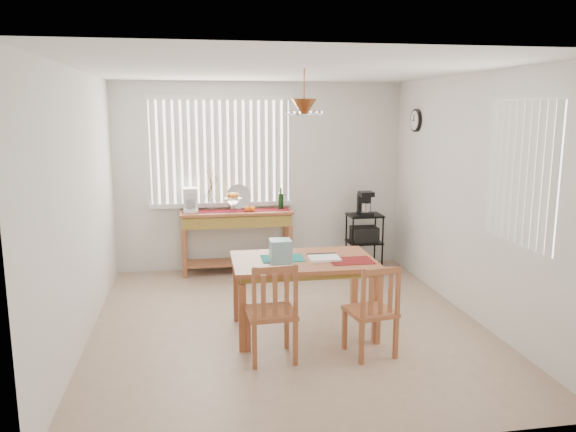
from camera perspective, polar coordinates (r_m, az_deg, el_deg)
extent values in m
cube|color=tan|center=(6.03, -0.06, -10.91)|extent=(4.00, 4.50, 0.01)
cube|color=silver|center=(7.93, -2.84, 4.08)|extent=(4.00, 0.10, 2.60)
cube|color=silver|center=(3.48, 6.30, -4.63)|extent=(4.00, 0.10, 2.60)
cube|color=silver|center=(5.71, -20.80, 0.78)|extent=(0.10, 4.50, 2.60)
cube|color=silver|center=(6.34, 18.53, 1.86)|extent=(0.10, 4.50, 2.60)
cube|color=white|center=(5.62, -0.07, 15.15)|extent=(4.00, 4.50, 0.10)
cube|color=white|center=(7.80, -6.86, 6.48)|extent=(1.90, 0.01, 1.40)
cube|color=white|center=(7.80, -13.50, 6.26)|extent=(0.07, 0.03, 1.40)
cube|color=white|center=(7.79, -12.72, 6.29)|extent=(0.07, 0.03, 1.40)
cube|color=white|center=(7.78, -11.94, 6.32)|extent=(0.07, 0.03, 1.40)
cube|color=white|center=(7.78, -11.16, 6.35)|extent=(0.07, 0.03, 1.40)
cube|color=white|center=(7.78, -10.37, 6.38)|extent=(0.07, 0.03, 1.40)
cube|color=white|center=(7.78, -9.59, 6.40)|extent=(0.07, 0.03, 1.40)
cube|color=white|center=(7.78, -8.81, 6.42)|extent=(0.07, 0.03, 1.40)
cube|color=white|center=(7.78, -8.03, 6.45)|extent=(0.07, 0.03, 1.40)
cube|color=white|center=(7.79, -7.25, 6.47)|extent=(0.07, 0.03, 1.40)
cube|color=white|center=(7.79, -6.47, 6.49)|extent=(0.07, 0.03, 1.40)
cube|color=white|center=(7.80, -5.69, 6.51)|extent=(0.07, 0.03, 1.40)
cube|color=white|center=(7.81, -4.91, 6.52)|extent=(0.07, 0.03, 1.40)
cube|color=white|center=(7.81, -4.13, 6.54)|extent=(0.07, 0.03, 1.40)
cube|color=white|center=(7.83, -3.36, 6.56)|extent=(0.07, 0.03, 1.40)
cube|color=white|center=(7.84, -2.59, 6.57)|extent=(0.07, 0.03, 1.40)
cube|color=white|center=(7.85, -1.82, 6.58)|extent=(0.07, 0.03, 1.40)
cube|color=white|center=(7.87, -1.05, 6.59)|extent=(0.07, 0.03, 1.40)
cube|color=white|center=(7.88, -0.29, 6.60)|extent=(0.07, 0.03, 1.40)
cube|color=white|center=(7.86, -6.73, 1.16)|extent=(1.98, 0.06, 0.06)
cube|color=white|center=(7.75, -6.97, 11.86)|extent=(1.98, 0.06, 0.06)
cube|color=white|center=(5.50, 22.63, 3.99)|extent=(0.01, 1.10, 1.30)
cube|color=white|center=(5.09, 25.48, 3.28)|extent=(0.03, 0.07, 1.30)
cube|color=white|center=(5.18, 24.79, 3.45)|extent=(0.03, 0.07, 1.30)
cube|color=white|center=(5.27, 24.12, 3.61)|extent=(0.03, 0.07, 1.30)
cube|color=white|center=(5.36, 23.47, 3.77)|extent=(0.03, 0.07, 1.30)
cube|color=white|center=(5.45, 22.84, 3.91)|extent=(0.03, 0.07, 1.30)
cube|color=white|center=(5.54, 22.24, 4.06)|extent=(0.03, 0.07, 1.30)
cube|color=white|center=(5.64, 21.65, 4.20)|extent=(0.03, 0.07, 1.30)
cube|color=white|center=(5.73, 21.09, 4.33)|extent=(0.03, 0.07, 1.30)
cube|color=white|center=(5.82, 20.54, 4.46)|extent=(0.03, 0.07, 1.30)
cube|color=white|center=(5.92, 20.01, 4.58)|extent=(0.03, 0.07, 1.30)
cylinder|color=black|center=(7.65, 12.87, 9.44)|extent=(0.04, 0.30, 0.30)
cylinder|color=white|center=(7.64, 12.71, 9.44)|extent=(0.01, 0.25, 0.25)
cylinder|color=brown|center=(5.42, 1.65, 12.97)|extent=(0.01, 0.01, 0.34)
cone|color=brown|center=(5.42, 1.64, 11.07)|extent=(0.24, 0.24, 0.14)
sphere|color=white|center=(5.45, 3.32, 10.42)|extent=(0.05, 0.05, 0.05)
sphere|color=white|center=(5.57, 2.18, 10.44)|extent=(0.05, 0.05, 0.05)
sphere|color=white|center=(5.54, 0.53, 10.45)|extent=(0.05, 0.05, 0.05)
sphere|color=white|center=(5.39, -0.06, 10.44)|extent=(0.05, 0.05, 0.05)
sphere|color=white|center=(5.26, 1.07, 10.43)|extent=(0.05, 0.05, 0.05)
sphere|color=white|center=(5.30, 2.80, 10.42)|extent=(0.05, 0.05, 0.05)
cube|color=#A65E38|center=(7.68, -5.26, 0.37)|extent=(1.53, 0.43, 0.04)
cube|color=olive|center=(7.70, -5.25, -0.40)|extent=(1.47, 0.39, 0.15)
cube|color=#A65E38|center=(7.61, -10.50, -3.81)|extent=(0.06, 0.06, 0.66)
cube|color=#A65E38|center=(7.72, 0.23, -3.43)|extent=(0.06, 0.06, 0.66)
cube|color=#A65E38|center=(7.93, -10.47, -3.21)|extent=(0.06, 0.06, 0.66)
cube|color=#A65E38|center=(8.04, -0.18, -2.85)|extent=(0.06, 0.06, 0.66)
cube|color=#A65E38|center=(7.84, -5.17, -4.66)|extent=(1.42, 0.37, 0.03)
cube|color=red|center=(7.84, -3.43, -4.15)|extent=(0.29, 0.21, 0.10)
cube|color=maroon|center=(7.68, -5.26, 0.53)|extent=(1.45, 0.24, 0.01)
cube|color=white|center=(7.65, -9.84, 0.55)|extent=(0.19, 0.23, 0.05)
cube|color=white|center=(7.71, -9.87, 1.52)|extent=(0.19, 0.08, 0.29)
cube|color=white|center=(7.59, -9.90, 2.58)|extent=(0.19, 0.21, 0.07)
cylinder|color=white|center=(7.61, -9.86, 1.15)|extent=(0.12, 0.12, 0.12)
cylinder|color=white|center=(7.65, -5.61, 0.83)|extent=(0.05, 0.05, 0.10)
cone|color=white|center=(7.63, -5.63, 1.50)|extent=(0.25, 0.25, 0.09)
sphere|color=#CF451B|center=(7.62, -5.28, 2.11)|extent=(0.08, 0.08, 0.08)
sphere|color=#CF451B|center=(7.67, -5.66, 2.16)|extent=(0.08, 0.08, 0.08)
sphere|color=#CF451B|center=(7.62, -6.00, 2.09)|extent=(0.08, 0.08, 0.08)
sphere|color=#CF451B|center=(7.57, -5.61, 2.05)|extent=(0.08, 0.08, 0.08)
sphere|color=orange|center=(7.61, -4.22, 0.73)|extent=(0.08, 0.08, 0.08)
sphere|color=orange|center=(7.62, -3.64, 0.74)|extent=(0.08, 0.08, 0.08)
cylinder|color=silver|center=(7.83, -5.03, 1.99)|extent=(0.34, 0.09, 0.34)
cylinder|color=white|center=(7.70, -7.78, 0.99)|extent=(0.08, 0.08, 0.13)
cylinder|color=#4C3823|center=(7.66, -7.84, 3.07)|extent=(0.08, 0.04, 0.42)
cylinder|color=#4C3823|center=(7.65, -7.84, 3.25)|extent=(0.13, 0.06, 0.46)
cylinder|color=#4C3823|center=(7.66, -7.83, 2.89)|extent=(0.17, 0.07, 0.35)
cylinder|color=#4C3823|center=(7.65, -7.85, 3.43)|extent=(0.05, 0.03, 0.52)
cylinder|color=#4C3823|center=(7.66, -7.83, 2.82)|extent=(0.21, 0.10, 0.29)
cylinder|color=black|center=(7.78, -0.73, 1.51)|extent=(0.07, 0.07, 0.22)
cylinder|color=black|center=(7.76, -0.73, 2.59)|extent=(0.03, 0.03, 0.08)
cylinder|color=black|center=(7.73, 6.59, -2.98)|extent=(0.02, 0.02, 0.79)
cylinder|color=black|center=(7.86, 9.58, -2.83)|extent=(0.02, 0.02, 0.79)
cylinder|color=black|center=(8.05, 5.93, -2.42)|extent=(0.02, 0.02, 0.79)
cylinder|color=black|center=(8.17, 8.81, -2.29)|extent=(0.02, 0.02, 0.79)
cube|color=black|center=(7.87, 7.80, 0.07)|extent=(0.46, 0.37, 0.03)
cube|color=black|center=(7.95, 7.73, -2.63)|extent=(0.46, 0.37, 0.02)
cube|color=black|center=(8.03, 7.67, -4.98)|extent=(0.46, 0.37, 0.02)
cube|color=black|center=(7.92, 7.75, -1.83)|extent=(0.35, 0.28, 0.20)
cube|color=black|center=(7.85, 7.85, 0.31)|extent=(0.19, 0.22, 0.05)
cube|color=black|center=(7.90, 7.71, 1.23)|extent=(0.19, 0.07, 0.28)
cube|color=black|center=(7.80, 7.90, 2.25)|extent=(0.19, 0.20, 0.06)
cylinder|color=silver|center=(7.82, 7.88, 0.90)|extent=(0.12, 0.12, 0.12)
cube|color=#A65E38|center=(5.61, 1.56, -4.59)|extent=(1.42, 0.92, 0.04)
cube|color=olive|center=(5.63, 1.56, -5.08)|extent=(1.32, 0.82, 0.06)
cube|color=#A65E38|center=(5.29, -4.64, -10.24)|extent=(0.07, 0.07, 0.65)
cube|color=#A65E38|center=(5.53, 8.97, -9.39)|extent=(0.07, 0.07, 0.65)
cube|color=#A65E38|center=(6.03, -5.24, -7.59)|extent=(0.07, 0.07, 0.65)
cube|color=#A65E38|center=(6.24, 6.73, -6.98)|extent=(0.07, 0.07, 0.65)
cube|color=#167D77|center=(5.62, -0.55, -4.31)|extent=(0.43, 0.31, 0.01)
cube|color=maroon|center=(5.57, 6.45, -4.54)|extent=(0.43, 0.31, 0.01)
cube|color=white|center=(5.60, 3.69, -4.31)|extent=(0.30, 0.24, 0.03)
cube|color=black|center=(5.72, 3.40, -3.95)|extent=(0.30, 0.03, 0.03)
cube|color=#7BA8B3|center=(5.39, -0.77, -3.68)|extent=(0.20, 0.20, 0.24)
cube|color=#A65E38|center=(5.09, -1.73, -9.80)|extent=(0.44, 0.44, 0.04)
cube|color=#A65E38|center=(5.37, -0.14, -11.26)|extent=(0.04, 0.04, 0.41)
cube|color=#A65E38|center=(5.31, -4.05, -11.54)|extent=(0.04, 0.04, 0.41)
cube|color=#A65E38|center=(5.04, 0.75, -12.76)|extent=(0.04, 0.04, 0.41)
cube|color=#A65E38|center=(4.98, -3.42, -13.10)|extent=(0.04, 0.04, 0.41)
cube|color=#A65E38|center=(4.86, 0.80, -7.63)|extent=(0.04, 0.04, 0.46)
cube|color=#A65E38|center=(4.80, -3.47, -7.91)|extent=(0.04, 0.04, 0.46)
cube|color=#A65E38|center=(4.77, -1.33, -5.48)|extent=(0.38, 0.05, 0.06)
cube|color=#A65E38|center=(4.85, -0.14, -7.96)|extent=(0.04, 0.02, 0.37)
cube|color=#A65E38|center=(4.84, -1.32, -8.04)|extent=(0.04, 0.02, 0.37)
cube|color=#A65E38|center=(4.82, -2.51, -8.11)|extent=(0.04, 0.02, 0.37)
cube|color=#A65E38|center=(5.24, 8.35, -9.57)|extent=(0.47, 0.47, 0.04)
cube|color=#A65E38|center=(5.53, 9.04, -10.84)|extent=(0.04, 0.04, 0.39)
cube|color=#A65E38|center=(5.38, 5.77, -11.38)|extent=(0.04, 0.04, 0.39)
cube|color=#A65E38|center=(5.26, 10.88, -12.09)|extent=(0.04, 0.04, 0.39)
cube|color=#A65E38|center=(5.10, 7.48, -12.71)|extent=(0.04, 0.04, 0.39)
cube|color=#A65E38|center=(5.09, 11.11, -7.42)|extent=(0.04, 0.04, 0.44)
cube|color=#A65E38|center=(4.93, 7.66, -7.92)|extent=(0.04, 0.04, 0.44)
cube|color=#A65E38|center=(4.95, 9.48, -5.57)|extent=(0.36, 0.09, 0.06)
cube|color=#A65E38|center=(5.06, 10.36, -7.76)|extent=(0.04, 0.03, 0.35)
cube|color=#A65E38|center=(5.02, 9.41, -7.91)|extent=(0.04, 0.03, 0.35)
cube|color=#A65E38|center=(4.97, 8.44, -8.05)|extent=(0.04, 0.03, 0.35)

